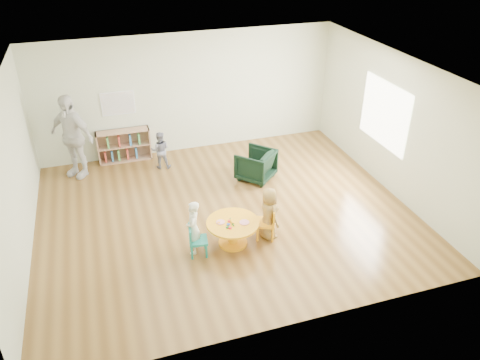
{
  "coord_description": "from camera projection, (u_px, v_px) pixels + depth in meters",
  "views": [
    {
      "loc": [
        -2.02,
        -7.26,
        5.1
      ],
      "look_at": [
        0.21,
        -0.3,
        0.86
      ],
      "focal_mm": 35.0,
      "sensor_mm": 36.0,
      "label": 1
    }
  ],
  "objects": [
    {
      "name": "alphabet_poster",
      "position": [
        118.0,
        103.0,
        10.43
      ],
      "size": [
        0.74,
        0.01,
        0.54
      ],
      "color": "white",
      "rests_on": "ground"
    },
    {
      "name": "toddler",
      "position": [
        160.0,
        150.0,
        10.45
      ],
      "size": [
        0.48,
        0.41,
        0.87
      ],
      "primitive_type": "imported",
      "rotation": [
        0.0,
        0.0,
        2.92
      ],
      "color": "#191F3F",
      "rests_on": "ground"
    },
    {
      "name": "adult_caretaker",
      "position": [
        72.0,
        136.0,
        9.93
      ],
      "size": [
        1.11,
        1.05,
        1.85
      ],
      "primitive_type": "imported",
      "rotation": [
        0.0,
        0.0,
        -0.72
      ],
      "color": "silver",
      "rests_on": "ground"
    },
    {
      "name": "kid_chair_left",
      "position": [
        196.0,
        240.0,
        7.83
      ],
      "size": [
        0.35,
        0.35,
        0.57
      ],
      "rotation": [
        0.0,
        0.0,
        -1.72
      ],
      "color": "#18877B",
      "rests_on": "ground"
    },
    {
      "name": "bookshelf",
      "position": [
        123.0,
        145.0,
        10.82
      ],
      "size": [
        1.2,
        0.3,
        0.75
      ],
      "color": "#A5785B",
      "rests_on": "ground"
    },
    {
      "name": "kid_chair_right",
      "position": [
        268.0,
        222.0,
        8.23
      ],
      "size": [
        0.44,
        0.44,
        0.62
      ],
      "rotation": [
        0.0,
        0.0,
        1.15
      ],
      "color": "#FDA815",
      "rests_on": "ground"
    },
    {
      "name": "room",
      "position": [
        224.0,
        122.0,
        8.13
      ],
      "size": [
        7.1,
        7.0,
        2.8
      ],
      "color": "brown",
      "rests_on": "ground"
    },
    {
      "name": "child_left",
      "position": [
        193.0,
        228.0,
        7.81
      ],
      "size": [
        0.34,
        0.42,
        0.98
      ],
      "primitive_type": "imported",
      "rotation": [
        0.0,
        0.0,
        -1.91
      ],
      "color": "white",
      "rests_on": "ground"
    },
    {
      "name": "armchair",
      "position": [
        256.0,
        165.0,
        10.07
      ],
      "size": [
        1.02,
        1.02,
        0.66
      ],
      "primitive_type": "imported",
      "rotation": [
        0.0,
        0.0,
        3.89
      ],
      "color": "black",
      "rests_on": "ground"
    },
    {
      "name": "child_right",
      "position": [
        269.0,
        214.0,
        8.17
      ],
      "size": [
        0.4,
        0.53,
        0.98
      ],
      "primitive_type": "imported",
      "rotation": [
        0.0,
        0.0,
        1.76
      ],
      "color": "yellow",
      "rests_on": "ground"
    },
    {
      "name": "activity_table",
      "position": [
        233.0,
        229.0,
        8.08
      ],
      "size": [
        0.91,
        0.91,
        0.5
      ],
      "rotation": [
        0.0,
        0.0,
        0.29
      ],
      "color": "#FDA815",
      "rests_on": "ground"
    }
  ]
}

